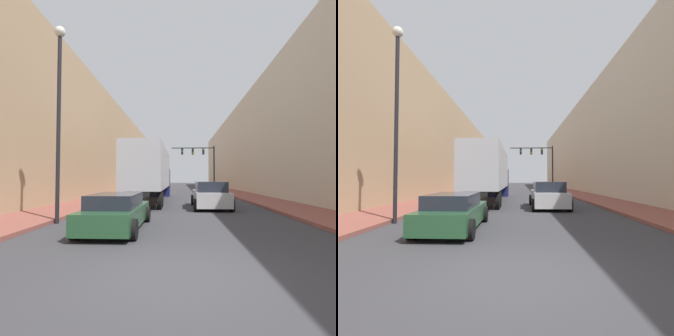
# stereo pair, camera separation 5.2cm
# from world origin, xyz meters

# --- Properties ---
(ground_plane) EXTENTS (200.00, 200.00, 0.00)m
(ground_plane) POSITION_xyz_m (0.00, 0.00, 0.00)
(ground_plane) COLOR #38383D
(sidewalk_right) EXTENTS (3.07, 80.00, 0.15)m
(sidewalk_right) POSITION_xyz_m (6.65, 30.00, 0.07)
(sidewalk_right) COLOR brown
(sidewalk_right) RESTS_ON ground
(sidewalk_left) EXTENTS (3.07, 80.00, 0.15)m
(sidewalk_left) POSITION_xyz_m (-6.65, 30.00, 0.07)
(sidewalk_left) COLOR brown
(sidewalk_left) RESTS_ON ground
(building_right) EXTENTS (6.00, 80.00, 12.22)m
(building_right) POSITION_xyz_m (11.19, 30.00, 6.11)
(building_right) COLOR beige
(building_right) RESTS_ON ground
(building_left) EXTENTS (6.00, 80.00, 11.66)m
(building_left) POSITION_xyz_m (-11.19, 30.00, 5.83)
(building_left) COLOR tan
(building_left) RESTS_ON ground
(semi_truck) EXTENTS (2.46, 14.08, 4.06)m
(semi_truck) POSITION_xyz_m (-2.26, 16.15, 2.31)
(semi_truck) COLOR #B2B7C1
(semi_truck) RESTS_ON ground
(sedan_car) EXTENTS (2.00, 4.60, 1.29)m
(sedan_car) POSITION_xyz_m (-2.25, 4.38, 0.62)
(sedan_car) COLOR #234C2D
(sedan_car) RESTS_ON ground
(suv_car) EXTENTS (2.21, 4.74, 1.63)m
(suv_car) POSITION_xyz_m (1.89, 11.33, 0.78)
(suv_car) COLOR #B7B7BC
(suv_car) RESTS_ON ground
(traffic_signal_gantry) EXTENTS (6.24, 0.35, 6.55)m
(traffic_signal_gantry) POSITION_xyz_m (3.33, 33.17, 4.67)
(traffic_signal_gantry) COLOR black
(traffic_signal_gantry) RESTS_ON ground
(street_lamp) EXTENTS (0.44, 0.44, 8.16)m
(street_lamp) POSITION_xyz_m (-4.97, 5.47, 5.11)
(street_lamp) COLOR black
(street_lamp) RESTS_ON ground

